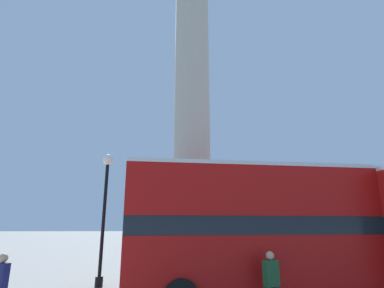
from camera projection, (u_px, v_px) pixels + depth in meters
ground_plane at (192, 275)px, 14.67m from camera, size 200.00×200.00×0.00m
monument_column at (192, 133)px, 16.57m from camera, size 5.15×5.15×20.60m
bus_a at (288, 225)px, 10.13m from camera, size 10.98×3.45×4.31m
equestrian_statue at (340, 239)px, 18.31m from camera, size 4.16×3.23×5.86m
street_lamp at (105, 203)px, 12.70m from camera, size 0.47×0.47×5.39m
pedestrian_by_plinth at (271, 281)px, 7.90m from camera, size 0.48×0.36×1.71m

